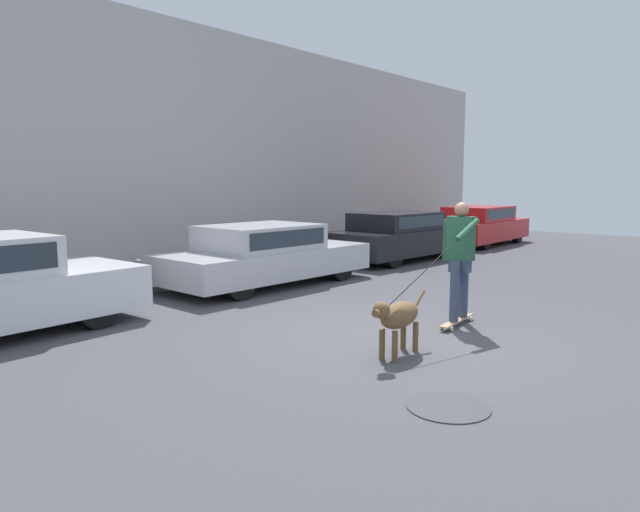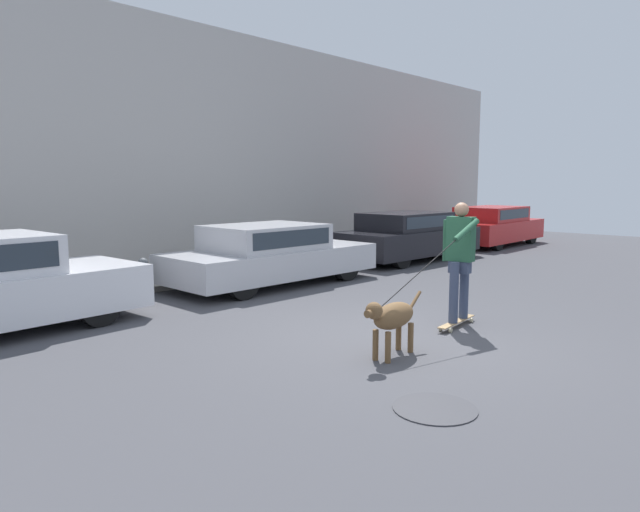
% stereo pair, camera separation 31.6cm
% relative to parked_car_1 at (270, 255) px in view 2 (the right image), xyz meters
% --- Properties ---
extents(ground_plane, '(36.00, 36.00, 0.00)m').
position_rel_parked_car_1_xyz_m(ground_plane, '(-1.56, -4.21, -0.60)').
color(ground_plane, '#47474C').
extents(back_wall, '(32.00, 0.30, 5.77)m').
position_rel_parked_car_1_xyz_m(back_wall, '(-1.56, 3.11, 2.28)').
color(back_wall, '#B2ADA8').
rests_on(back_wall, ground_plane).
extents(sidewalk_curb, '(30.00, 1.98, 0.11)m').
position_rel_parked_car_1_xyz_m(sidewalk_curb, '(-1.56, 1.95, -0.54)').
color(sidewalk_curb, '#A39E93').
rests_on(sidewalk_curb, ground_plane).
extents(parked_car_1, '(4.52, 1.94, 1.23)m').
position_rel_parked_car_1_xyz_m(parked_car_1, '(0.00, 0.00, 0.00)').
color(parked_car_1, black).
rests_on(parked_car_1, ground_plane).
extents(parked_car_2, '(4.40, 1.92, 1.28)m').
position_rel_parked_car_1_xyz_m(parked_car_2, '(4.95, 0.00, 0.03)').
color(parked_car_2, black).
rests_on(parked_car_2, ground_plane).
extents(parked_car_3, '(4.26, 1.79, 1.28)m').
position_rel_parked_car_1_xyz_m(parked_car_3, '(9.89, -0.00, 0.03)').
color(parked_car_3, black).
rests_on(parked_car_3, ground_plane).
extents(dog, '(1.23, 0.37, 0.73)m').
position_rel_parked_car_1_xyz_m(dog, '(-2.30, -4.67, -0.12)').
color(dog, brown).
rests_on(dog, ground_plane).
extents(skateboarder, '(2.72, 0.54, 1.79)m').
position_rel_parked_car_1_xyz_m(skateboarder, '(-0.45, -4.52, 0.42)').
color(skateboarder, beige).
rests_on(skateboarder, ground_plane).
extents(manhole_cover, '(0.78, 0.78, 0.01)m').
position_rel_parked_car_1_xyz_m(manhole_cover, '(-3.32, -5.89, -0.59)').
color(manhole_cover, '#38383D').
rests_on(manhole_cover, ground_plane).
extents(fire_hydrant, '(0.18, 0.18, 0.72)m').
position_rel_parked_car_1_xyz_m(fire_hydrant, '(-2.45, 0.70, -0.22)').
color(fire_hydrant, '#4C5156').
rests_on(fire_hydrant, ground_plane).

